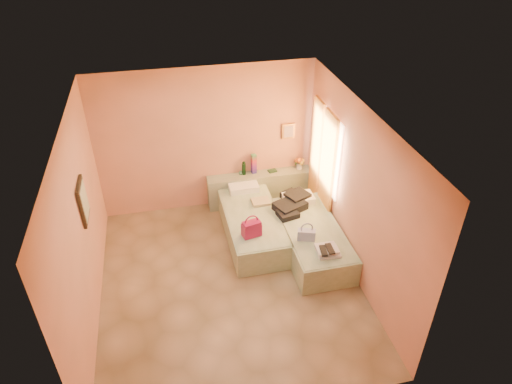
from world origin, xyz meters
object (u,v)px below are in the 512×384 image
(green_book, at_px, (272,171))
(towel_stack, at_px, (328,251))
(bed_left, at_px, (252,225))
(blue_handbag, at_px, (306,235))
(flower_vase, at_px, (300,162))
(magenta_handbag, at_px, (251,228))
(water_bottle, at_px, (244,168))
(headboard_ledge, at_px, (260,188))
(bed_right, at_px, (311,239))

(green_book, distance_m, towel_stack, 2.38)
(bed_left, bearing_deg, blue_handbag, -51.28)
(flower_vase, distance_m, magenta_handbag, 2.12)
(flower_vase, bearing_deg, green_book, 179.29)
(water_bottle, distance_m, towel_stack, 2.54)
(magenta_handbag, bearing_deg, headboard_ledge, 60.23)
(headboard_ledge, height_order, bed_right, headboard_ledge)
(green_book, height_order, flower_vase, flower_vase)
(bed_right, relative_size, flower_vase, 7.25)
(water_bottle, height_order, towel_stack, water_bottle)
(bed_right, bearing_deg, green_book, 98.40)
(bed_left, bearing_deg, bed_right, -34.01)
(green_book, bearing_deg, bed_right, -93.08)
(green_book, distance_m, flower_vase, 0.56)
(magenta_handbag, distance_m, blue_handbag, 0.90)
(bed_left, xyz_separation_m, blue_handbag, (0.71, -0.87, 0.34))
(towel_stack, bearing_deg, green_book, 97.35)
(flower_vase, height_order, towel_stack, flower_vase)
(bed_right, xyz_separation_m, magenta_handbag, (-1.04, 0.02, 0.39))
(flower_vase, height_order, blue_handbag, flower_vase)
(water_bottle, relative_size, blue_handbag, 0.93)
(water_bottle, height_order, flower_vase, flower_vase)
(flower_vase, bearing_deg, blue_handbag, -103.66)
(blue_handbag, bearing_deg, towel_stack, -40.87)
(bed_right, distance_m, blue_handbag, 0.48)
(flower_vase, height_order, magenta_handbag, flower_vase)
(bed_left, distance_m, flower_vase, 1.69)
(bed_right, height_order, magenta_handbag, magenta_handbag)
(bed_right, bearing_deg, headboard_ledge, 107.15)
(towel_stack, bearing_deg, bed_left, 126.53)
(green_book, height_order, towel_stack, green_book)
(bed_right, xyz_separation_m, water_bottle, (-0.83, 1.70, 0.53))
(bed_left, xyz_separation_m, magenta_handbag, (-0.14, -0.57, 0.39))
(green_book, relative_size, towel_stack, 0.46)
(green_book, bearing_deg, blue_handbag, -99.88)
(green_book, relative_size, flower_vase, 0.58)
(headboard_ledge, distance_m, water_bottle, 0.55)
(bed_right, bearing_deg, flower_vase, 79.90)
(water_bottle, distance_m, blue_handbag, 2.08)
(bed_right, xyz_separation_m, towel_stack, (0.04, -0.67, 0.30))
(water_bottle, bearing_deg, towel_stack, -69.93)
(flower_vase, bearing_deg, water_bottle, 178.85)
(water_bottle, height_order, magenta_handbag, water_bottle)
(bed_right, relative_size, water_bottle, 7.52)
(headboard_ledge, relative_size, magenta_handbag, 6.72)
(headboard_ledge, height_order, flower_vase, flower_vase)
(bed_left, xyz_separation_m, towel_stack, (0.94, -1.27, 0.30))
(bed_right, relative_size, blue_handbag, 6.96)
(bed_left, relative_size, water_bottle, 7.52)
(bed_right, xyz_separation_m, blue_handbag, (-0.19, -0.27, 0.34))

